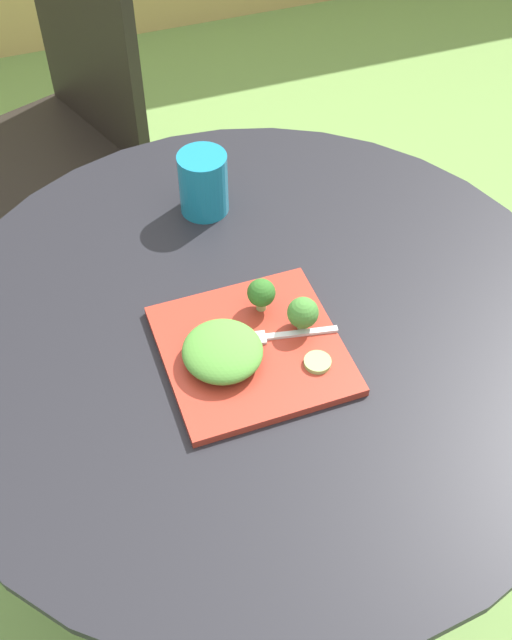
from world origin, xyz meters
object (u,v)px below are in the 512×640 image
at_px(salad_plate, 252,350).
at_px(fork, 277,336).
at_px(drinking_glass, 206,186).
at_px(patio_chair, 59,118).

distance_m(salad_plate, fork, 0.04).
xyz_separation_m(salad_plate, fork, (0.04, 0.01, 0.01)).
bearing_deg(salad_plate, drinking_glass, 83.97).
bearing_deg(drinking_glass, salad_plate, -96.03).
relative_size(patio_chair, drinking_glass, 7.94).
distance_m(salad_plate, drinking_glass, 0.35).
height_order(salad_plate, fork, fork).
bearing_deg(fork, drinking_glass, 91.05).
distance_m(patio_chair, salad_plate, 1.04).
xyz_separation_m(drinking_glass, fork, (0.01, -0.34, -0.03)).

